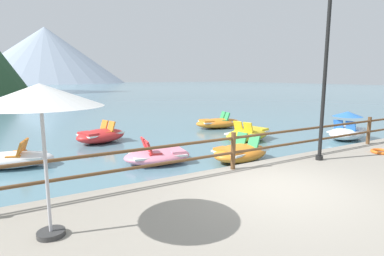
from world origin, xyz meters
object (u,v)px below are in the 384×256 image
pedal_boat_3 (240,152)px  pedal_boat_4 (248,134)px  pedal_boat_2 (218,123)px  pedal_boat_7 (158,156)px  pedal_boat_1 (101,135)px  pedal_boat_0 (10,159)px  pedal_boat_6 (347,130)px  life_ring (382,152)px  beach_umbrella (40,97)px  lamp_post (326,61)px

pedal_boat_3 → pedal_boat_4: (2.36, 2.37, 0.00)m
pedal_boat_4 → pedal_boat_2: bearing=75.9°
pedal_boat_2 → pedal_boat_7: pedal_boat_2 is taller
pedal_boat_1 → pedal_boat_2: bearing=5.3°
pedal_boat_4 → pedal_boat_0: bearing=176.2°
pedal_boat_3 → pedal_boat_4: pedal_boat_4 is taller
pedal_boat_7 → pedal_boat_6: bearing=-4.9°
life_ring → beach_umbrella: bearing=-178.0°
pedal_boat_1 → pedal_boat_3: 6.12m
beach_umbrella → pedal_boat_4: 10.17m
lamp_post → pedal_boat_0: bearing=145.8°
lamp_post → beach_umbrella: 7.15m
lamp_post → pedal_boat_6: 6.47m
life_ring → pedal_boat_7: (-5.83, 3.80, -0.21)m
pedal_boat_0 → pedal_boat_2: pedal_boat_2 is taller
pedal_boat_1 → pedal_boat_6: size_ratio=1.00×
life_ring → pedal_boat_4: 5.13m
pedal_boat_4 → pedal_boat_7: pedal_boat_4 is taller
pedal_boat_6 → pedal_boat_7: size_ratio=1.03×
pedal_boat_7 → beach_umbrella: bearing=-130.9°
pedal_boat_2 → pedal_boat_6: (3.11, -5.41, 0.15)m
pedal_boat_0 → pedal_boat_4: (8.88, -0.58, 0.03)m
beach_umbrella → pedal_boat_7: bearing=49.1°
beach_umbrella → pedal_boat_1: (2.81, 8.20, -2.15)m
lamp_post → life_ring: size_ratio=7.56×
pedal_boat_3 → beach_umbrella: bearing=-153.6°
beach_umbrella → pedal_boat_2: 12.93m
lamp_post → pedal_boat_0: size_ratio=1.72×
beach_umbrella → pedal_boat_0: 6.35m
pedal_boat_2 → pedal_boat_6: bearing=-60.1°
pedal_boat_2 → pedal_boat_4: size_ratio=0.97×
life_ring → pedal_boat_1: bearing=130.0°
life_ring → pedal_boat_2: size_ratio=0.22×
pedal_boat_6 → pedal_boat_7: (-8.76, 0.74, -0.18)m
lamp_post → beach_umbrella: size_ratio=2.06×
pedal_boat_1 → pedal_boat_7: bearing=-79.3°
pedal_boat_2 → lamp_post: bearing=-105.1°
beach_umbrella → pedal_boat_2: bearing=43.6°
pedal_boat_1 → pedal_boat_4: size_ratio=0.86×
pedal_boat_0 → pedal_boat_7: 4.47m
beach_umbrella → pedal_boat_2: beach_umbrella is taller
life_ring → pedal_boat_7: pedal_boat_7 is taller
pedal_boat_3 → life_ring: bearing=-38.0°
beach_umbrella → life_ring: (9.41, 0.33, -2.00)m
beach_umbrella → pedal_boat_3: (6.01, 2.99, -2.16)m
pedal_boat_6 → life_ring: bearing=-133.8°
lamp_post → pedal_boat_7: bearing=136.3°
lamp_post → pedal_boat_2: (2.16, 8.00, -2.88)m
lamp_post → pedal_boat_0: lamp_post is taller
life_ring → pedal_boat_7: 6.96m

